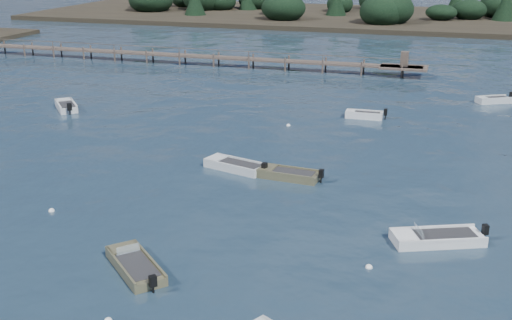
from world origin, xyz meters
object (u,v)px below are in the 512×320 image
(dinghy_extra_b, at_px, (289,176))
(tender_far_white, at_px, (364,116))
(tender_far_grey_b, at_px, (494,101))
(tender_far_grey, at_px, (66,107))
(dinghy_mid_grey, at_px, (235,167))
(dinghy_near_olive, at_px, (135,267))
(dinghy_mid_white_a, at_px, (437,240))
(jetty, at_px, (182,56))

(dinghy_extra_b, height_order, tender_far_white, tender_far_white)
(tender_far_grey_b, xyz_separation_m, tender_far_white, (-10.39, -8.71, -0.00))
(tender_far_grey, distance_m, dinghy_mid_grey, 21.56)
(dinghy_near_olive, bearing_deg, tender_far_grey_b, 66.45)
(tender_far_grey, height_order, tender_far_white, tender_far_grey)
(dinghy_extra_b, xyz_separation_m, tender_far_white, (2.42, 15.56, 0.02))
(dinghy_mid_white_a, height_order, dinghy_mid_grey, dinghy_mid_white_a)
(tender_far_grey, relative_size, tender_far_white, 1.07)
(jetty, bearing_deg, dinghy_near_olive, -68.95)
(tender_far_grey, height_order, jetty, jetty)
(dinghy_mid_white_a, relative_size, tender_far_white, 1.39)
(tender_far_white, xyz_separation_m, jetty, (-24.16, 18.33, 0.82))
(dinghy_near_olive, height_order, dinghy_mid_grey, dinghy_mid_grey)
(tender_far_white, bearing_deg, dinghy_mid_grey, -112.03)
(dinghy_mid_white_a, distance_m, dinghy_mid_grey, 14.55)
(tender_far_grey, distance_m, dinghy_extra_b, 25.07)
(dinghy_near_olive, relative_size, jetty, 0.06)
(dinghy_near_olive, xyz_separation_m, tender_far_grey, (-19.06, 24.10, 0.04))
(tender_far_grey_b, height_order, dinghy_mid_grey, tender_far_grey_b)
(dinghy_mid_grey, xyz_separation_m, dinghy_extra_b, (3.65, -0.55, -0.00))
(jetty, bearing_deg, dinghy_mid_white_a, -52.67)
(tender_far_grey, distance_m, tender_far_white, 25.51)
(tender_far_grey_b, xyz_separation_m, dinghy_mid_grey, (-16.47, -23.72, -0.02))
(jetty, bearing_deg, tender_far_grey_b, -15.56)
(dinghy_near_olive, distance_m, tender_far_grey_b, 41.00)
(tender_far_grey_b, bearing_deg, dinghy_mid_grey, -124.77)
(dinghy_near_olive, xyz_separation_m, tender_far_grey_b, (16.38, 37.58, 0.03))
(dinghy_extra_b, bearing_deg, tender_far_grey_b, 62.17)
(dinghy_mid_grey, height_order, dinghy_extra_b, dinghy_mid_grey)
(tender_far_grey, xyz_separation_m, dinghy_mid_grey, (18.98, -10.24, -0.03))
(tender_far_grey_b, bearing_deg, jetty, 164.44)
(dinghy_mid_grey, bearing_deg, tender_far_grey_b, 55.23)
(dinghy_mid_grey, bearing_deg, dinghy_near_olive, -89.66)
(tender_far_grey, relative_size, jetty, 0.06)
(tender_far_grey_b, bearing_deg, dinghy_extra_b, -117.83)
(tender_far_grey_b, relative_size, jetty, 0.05)
(tender_far_grey, xyz_separation_m, tender_far_white, (25.05, 4.77, -0.02))
(dinghy_mid_grey, relative_size, tender_far_white, 1.31)
(dinghy_mid_grey, bearing_deg, jetty, 118.48)
(tender_far_grey, height_order, dinghy_mid_grey, tender_far_grey)
(dinghy_extra_b, xyz_separation_m, jetty, (-21.74, 33.89, 0.84))
(dinghy_mid_white_a, bearing_deg, tender_far_white, 106.77)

